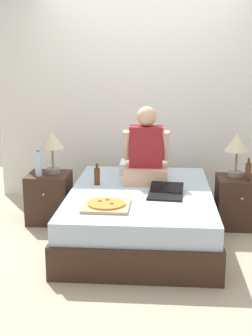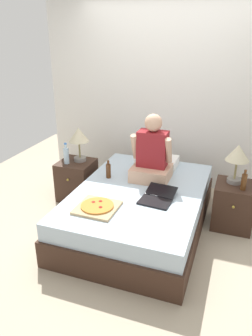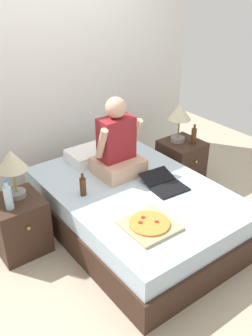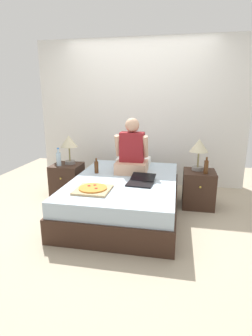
% 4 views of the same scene
% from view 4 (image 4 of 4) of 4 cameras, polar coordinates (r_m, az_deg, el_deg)
% --- Properties ---
extents(ground_plane, '(5.65, 5.65, 0.00)m').
position_cam_4_polar(ground_plane, '(3.69, -0.29, -9.43)').
color(ground_plane, tan).
extents(wall_back, '(3.65, 0.12, 2.50)m').
position_cam_4_polar(wall_back, '(4.72, 3.04, 11.64)').
color(wall_back, silver).
rests_on(wall_back, ground).
extents(bed, '(1.40, 2.03, 0.48)m').
position_cam_4_polar(bed, '(3.60, -0.30, -6.01)').
color(bed, '#382319').
rests_on(bed, ground).
extents(nightstand_left, '(0.44, 0.47, 0.53)m').
position_cam_4_polar(nightstand_left, '(4.25, -12.63, -2.68)').
color(nightstand_left, '#382319').
rests_on(nightstand_left, ground).
extents(lamp_on_left_nightstand, '(0.26, 0.26, 0.45)m').
position_cam_4_polar(lamp_on_left_nightstand, '(4.14, -12.31, 5.29)').
color(lamp_on_left_nightstand, gray).
rests_on(lamp_on_left_nightstand, nightstand_left).
extents(water_bottle, '(0.07, 0.07, 0.28)m').
position_cam_4_polar(water_bottle, '(4.10, -14.45, 2.01)').
color(water_bottle, silver).
rests_on(water_bottle, nightstand_left).
extents(nightstand_right, '(0.44, 0.47, 0.53)m').
position_cam_4_polar(nightstand_right, '(3.92, 15.49, -4.38)').
color(nightstand_right, '#382319').
rests_on(nightstand_right, ground).
extents(lamp_on_right_nightstand, '(0.26, 0.26, 0.45)m').
position_cam_4_polar(lamp_on_right_nightstand, '(3.82, 15.61, 4.27)').
color(lamp_on_right_nightstand, gray).
rests_on(lamp_on_right_nightstand, nightstand_right).
extents(beer_bottle, '(0.06, 0.06, 0.23)m').
position_cam_4_polar(beer_bottle, '(3.73, 17.05, 0.28)').
color(beer_bottle, '#512D14').
rests_on(beer_bottle, nightstand_right).
extents(pillow, '(0.52, 0.34, 0.12)m').
position_cam_4_polar(pillow, '(4.20, 1.66, 1.41)').
color(pillow, white).
rests_on(pillow, bed).
extents(person_seated, '(0.47, 0.40, 0.78)m').
position_cam_4_polar(person_seated, '(3.76, 1.30, 3.33)').
color(person_seated, tan).
rests_on(person_seated, bed).
extents(laptop, '(0.35, 0.44, 0.07)m').
position_cam_4_polar(laptop, '(3.33, 3.24, -3.01)').
color(laptop, black).
rests_on(laptop, bed).
extents(pizza_box, '(0.40, 0.40, 0.04)m').
position_cam_4_polar(pizza_box, '(3.09, -7.22, -4.59)').
color(pizza_box, tan).
rests_on(pizza_box, bed).
extents(beer_bottle_on_bed, '(0.06, 0.06, 0.22)m').
position_cam_4_polar(beer_bottle_on_bed, '(3.78, -6.46, 0.24)').
color(beer_bottle_on_bed, '#4C2811').
rests_on(beer_bottle_on_bed, bed).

